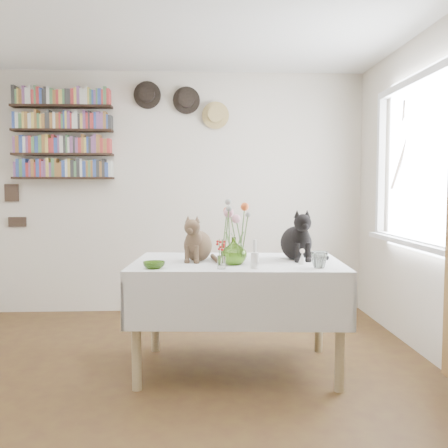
{
  "coord_description": "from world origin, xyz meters",
  "views": [
    {
      "loc": [
        0.28,
        -3.01,
        1.29
      ],
      "look_at": [
        0.45,
        0.38,
        1.05
      ],
      "focal_mm": 40.0,
      "sensor_mm": 36.0,
      "label": 1
    }
  ],
  "objects": [
    {
      "name": "wall_hats",
      "position": [
        0.12,
        2.19,
        2.17
      ],
      "size": [
        0.98,
        0.09,
        0.48
      ],
      "color": "black",
      "rests_on": "room"
    },
    {
      "name": "drinking_glass",
      "position": [
        1.05,
        0.15,
        0.83
      ],
      "size": [
        0.14,
        0.14,
        0.11
      ],
      "primitive_type": "imported",
      "rotation": [
        0.0,
        0.0,
        -0.33
      ],
      "color": "white",
      "rests_on": "dining_table"
    },
    {
      "name": "black_cat",
      "position": [
        0.98,
        0.55,
        0.96
      ],
      "size": [
        0.29,
        0.34,
        0.37
      ],
      "primitive_type": null,
      "rotation": [
        0.0,
        0.0,
        0.13
      ],
      "color": "black",
      "rests_on": "dining_table"
    },
    {
      "name": "room",
      "position": [
        0.0,
        0.0,
        1.25
      ],
      "size": [
        4.08,
        4.58,
        2.58
      ],
      "color": "brown",
      "rests_on": "ground"
    },
    {
      "name": "flower_bouquet",
      "position": [
        0.51,
        0.33,
        1.12
      ],
      "size": [
        0.17,
        0.13,
        0.39
      ],
      "color": "#4C7233",
      "rests_on": "flower_vase"
    },
    {
      "name": "porcelain_figurine",
      "position": [
        0.97,
        0.32,
        0.83
      ],
      "size": [
        0.06,
        0.06,
        0.11
      ],
      "color": "white",
      "rests_on": "dining_table"
    },
    {
      "name": "flower_vase",
      "position": [
        0.51,
        0.32,
        0.87
      ],
      "size": [
        0.19,
        0.19,
        0.19
      ],
      "primitive_type": "imported",
      "rotation": [
        0.0,
        0.0,
        0.05
      ],
      "color": "#84BA3F",
      "rests_on": "dining_table"
    },
    {
      "name": "wall_art_plaques",
      "position": [
        -1.63,
        2.23,
        1.12
      ],
      "size": [
        0.21,
        0.02,
        0.44
      ],
      "color": "#38281E",
      "rests_on": "room"
    },
    {
      "name": "window",
      "position": [
        1.97,
        0.8,
        1.4
      ],
      "size": [
        0.12,
        1.52,
        1.32
      ],
      "color": "white",
      "rests_on": "room"
    },
    {
      "name": "green_bowl",
      "position": [
        -0.01,
        0.18,
        0.8
      ],
      "size": [
        0.15,
        0.15,
        0.04
      ],
      "primitive_type": "imported",
      "rotation": [
        0.0,
        0.0,
        -0.03
      ],
      "color": "#84BA3F",
      "rests_on": "dining_table"
    },
    {
      "name": "bookshelf_unit",
      "position": [
        -1.1,
        2.16,
        1.84
      ],
      "size": [
        1.0,
        0.16,
        0.91
      ],
      "color": "black",
      "rests_on": "room"
    },
    {
      "name": "dining_table",
      "position": [
        0.55,
        0.48,
        0.59
      ],
      "size": [
        1.51,
        1.03,
        0.78
      ],
      "color": "white",
      "rests_on": "room"
    },
    {
      "name": "berry_jar",
      "position": [
        0.42,
        0.14,
        0.87
      ],
      "size": [
        0.05,
        0.05,
        0.21
      ],
      "color": "white",
      "rests_on": "dining_table"
    },
    {
      "name": "tabby_cat",
      "position": [
        0.27,
        0.52,
        0.95
      ],
      "size": [
        0.3,
        0.34,
        0.33
      ],
      "primitive_type": null,
      "rotation": [
        0.0,
        0.0,
        -0.33
      ],
      "color": "brown",
      "rests_on": "dining_table"
    },
    {
      "name": "candlestick",
      "position": [
        0.63,
        0.14,
        0.84
      ],
      "size": [
        0.05,
        0.05,
        0.19
      ],
      "color": "white",
      "rests_on": "dining_table"
    }
  ]
}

